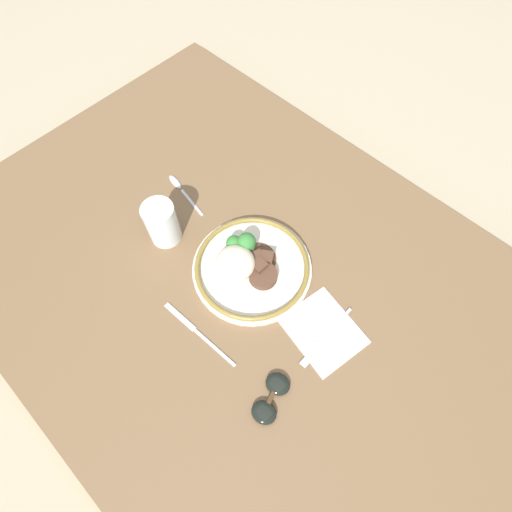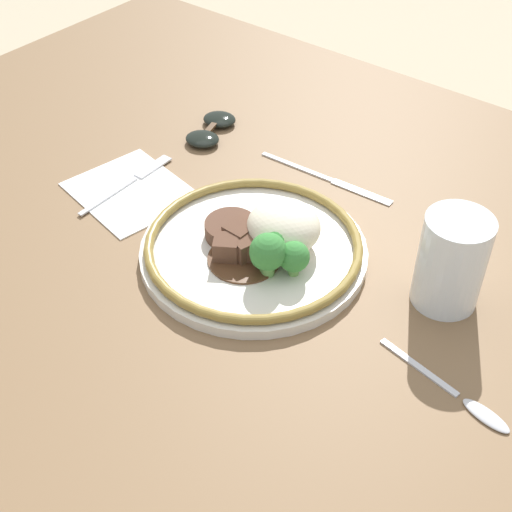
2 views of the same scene
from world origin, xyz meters
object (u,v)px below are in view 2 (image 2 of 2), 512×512
(plate, at_px, (259,244))
(spoon, at_px, (468,403))
(knife, at_px, (329,179))
(sunglasses, at_px, (211,129))
(juice_glass, at_px, (450,266))
(fork, at_px, (135,179))

(plate, height_order, spoon, plate)
(knife, height_order, spoon, spoon)
(sunglasses, bearing_deg, plate, -53.25)
(knife, bearing_deg, sunglasses, 179.72)
(plate, distance_m, knife, 0.19)
(knife, distance_m, sunglasses, 0.21)
(juice_glass, relative_size, sunglasses, 0.99)
(plate, relative_size, juice_glass, 2.43)
(juice_glass, bearing_deg, plate, -160.41)
(plate, bearing_deg, sunglasses, 142.63)
(plate, distance_m, juice_glass, 0.22)
(knife, relative_size, sunglasses, 1.82)
(plate, relative_size, sunglasses, 2.40)
(sunglasses, bearing_deg, fork, -106.53)
(spoon, relative_size, sunglasses, 1.37)
(knife, bearing_deg, fork, -144.30)
(fork, bearing_deg, spoon, -97.91)
(plate, distance_m, spoon, 0.30)
(juice_glass, bearing_deg, knife, 154.07)
(fork, distance_m, knife, 0.27)
(spoon, bearing_deg, knife, 154.02)
(fork, bearing_deg, knife, -52.56)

